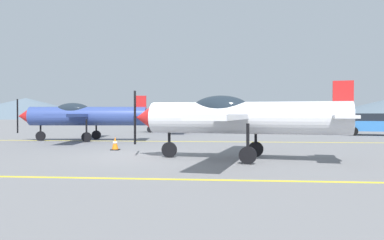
{
  "coord_description": "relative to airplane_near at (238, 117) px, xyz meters",
  "views": [
    {
      "loc": [
        3.0,
        -14.11,
        1.6
      ],
      "look_at": [
        0.75,
        10.0,
        1.2
      ],
      "focal_mm": 35.86,
      "sensor_mm": 36.0,
      "label": 1
    }
  ],
  "objects": [
    {
      "name": "ground_plane",
      "position": [
        -3.35,
        0.76,
        -1.5
      ],
      "size": [
        400.0,
        400.0,
        0.0
      ],
      "primitive_type": "plane",
      "color": "slate"
    },
    {
      "name": "airplane_mid",
      "position": [
        -8.84,
        8.52,
        0.0
      ],
      "size": [
        7.74,
        8.9,
        2.66
      ],
      "color": "#33478C",
      "rests_on": "ground_plane"
    },
    {
      "name": "airplane_far",
      "position": [
        -4.4,
        18.93,
        0.0
      ],
      "size": [
        7.75,
        8.9,
        2.66
      ],
      "color": "#33478C",
      "rests_on": "ground_plane"
    },
    {
      "name": "apron_line_near",
      "position": [
        -3.35,
        -4.18,
        -1.49
      ],
      "size": [
        80.0,
        0.16,
        0.01
      ],
      "primitive_type": "cube",
      "color": "yellow",
      "rests_on": "ground_plane"
    },
    {
      "name": "apron_line_far",
      "position": [
        -3.35,
        8.44,
        -1.49
      ],
      "size": [
        80.0,
        0.16,
        0.01
      ],
      "primitive_type": "cube",
      "color": "yellow",
      "rests_on": "ground_plane"
    },
    {
      "name": "airplane_near",
      "position": [
        0.0,
        0.0,
        0.0
      ],
      "size": [
        7.78,
        8.89,
        2.66
      ],
      "color": "silver",
      "rests_on": "ground_plane"
    },
    {
      "name": "car_sedan",
      "position": [
        10.31,
        16.04,
        -0.65
      ],
      "size": [
        4.58,
        2.71,
        1.62
      ],
      "color": "#3372BF",
      "rests_on": "ground_plane"
    },
    {
      "name": "traffic_cone_front",
      "position": [
        -5.27,
        3.03,
        -1.21
      ],
      "size": [
        0.36,
        0.36,
        0.59
      ],
      "color": "black",
      "rests_on": "ground_plane"
    },
    {
      "name": "hill_left",
      "position": [
        -69.73,
        112.99,
        2.03
      ],
      "size": [
        55.3,
        55.3,
        7.05
      ],
      "primitive_type": "cone",
      "color": "slate",
      "rests_on": "ground_plane"
    }
  ]
}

